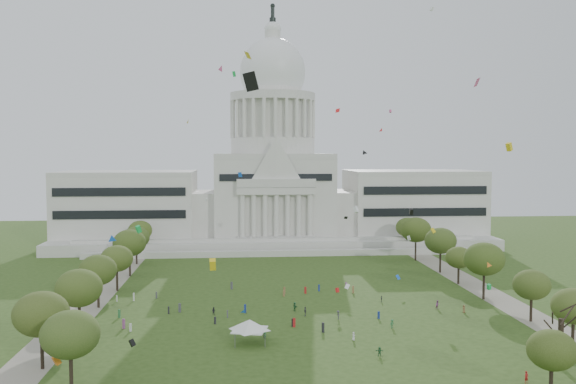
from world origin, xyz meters
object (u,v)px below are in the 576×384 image
(big_bare_tree, at_px, (561,315))
(event_tent, at_px, (250,324))
(capitol, at_px, (273,185))
(person_1, at_px, (526,377))
(person_0, at_px, (464,309))

(big_bare_tree, xyz_separation_m, event_tent, (-49.78, 16.83, -5.20))
(capitol, xyz_separation_m, event_tent, (-11.78, -124.76, -18.82))
(big_bare_tree, bearing_deg, person_1, -144.98)
(event_tent, bearing_deg, capitol, 84.61)
(capitol, bearing_deg, person_0, -71.95)
(person_0, bearing_deg, big_bare_tree, -17.66)
(capitol, distance_m, person_0, 115.11)
(person_0, bearing_deg, event_tent, -92.43)
(capitol, relative_size, big_bare_tree, 12.50)
(big_bare_tree, relative_size, person_0, 7.46)
(big_bare_tree, height_order, person_0, big_bare_tree)
(event_tent, xyz_separation_m, person_0, (46.81, 17.23, -2.62))
(capitol, distance_m, person_1, 152.03)
(big_bare_tree, relative_size, person_1, 6.94)
(capitol, height_order, big_bare_tree, capitol)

